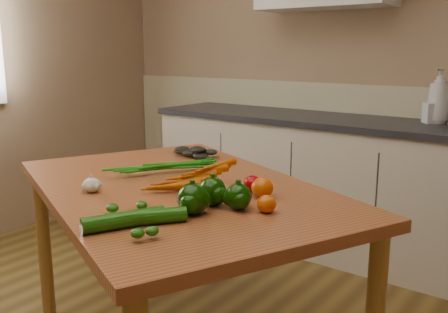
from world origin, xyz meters
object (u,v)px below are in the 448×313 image
Objects in this scene: garlic_bulb at (92,185)px; zucchini_a at (146,217)px; tomato_a at (252,184)px; pepper_c at (193,199)px; soap_bottle_a at (439,96)px; carrot_bunch at (185,174)px; pepper_a at (212,191)px; table at (177,206)px; tomato_b at (262,188)px; soap_bottle_b at (432,108)px; zucchini_b at (124,220)px; leafy_greens at (195,146)px; pepper_b at (238,197)px; tomato_c at (267,204)px.

zucchini_a is at bearing -17.04° from garlic_bulb.
pepper_c is at bearing -91.71° from tomato_a.
soap_bottle_a is 1.18× the size of carrot_bunch.
soap_bottle_a reaches higher than pepper_a.
table is 0.35m from garlic_bulb.
zucchini_a is (-0.04, -0.28, -0.02)m from pepper_a.
pepper_a is 1.20× the size of tomato_b.
soap_bottle_b is 2.18m from zucchini_b.
leafy_greens is 1.01m from zucchini_a.
tomato_a is 0.09m from tomato_b.
soap_bottle_a is 3.35× the size of pepper_a.
pepper_b is 0.17m from tomato_b.
pepper_b is 0.87× the size of pepper_c.
leafy_greens is 0.74m from garlic_bulb.
garlic_bulb is 0.61m from tomato_a.
pepper_b is 0.33m from zucchini_a.
pepper_b is 1.09× the size of tomato_b.
tomato_a is at bearing 111.39° from pepper_b.
soap_bottle_b is 1.84m from pepper_a.
pepper_b is at bearing -163.26° from tomato_c.
tomato_a is 0.25m from tomato_c.
tomato_c is 0.47m from zucchini_b.
table is at bearing 164.31° from pepper_b.
soap_bottle_a is at bearing 96.15° from carrot_bunch.
garlic_bulb is at bearing 154.10° from zucchini_b.
tomato_a is 0.27× the size of zucchini_b.
pepper_b reaches higher than garlic_bulb.
pepper_a is 0.11m from pepper_c.
carrot_bunch is 1.12× the size of zucchini_a.
carrot_bunch reaches higher than zucchini_b.
soap_bottle_a is 2.16m from zucchini_a.
leafy_greens is at bearing -119.60° from soap_bottle_a.
leafy_greens is at bearing 16.44° from soap_bottle_b.
soap_bottle_b is (-0.03, -0.02, -0.07)m from soap_bottle_a.
soap_bottle_a is 1.54× the size of leafy_greens.
carrot_bunch is at bearing 117.63° from zucchini_a.
pepper_a reaches higher than garlic_bulb.
soap_bottle_a is at bearing 84.84° from pepper_b.
garlic_bulb is 0.81× the size of tomato_b.
soap_bottle_a is at bearing 56.46° from leafy_greens.
soap_bottle_b is 1.86× the size of pepper_a.
tomato_c is at bearing 48.23° from soap_bottle_b.
tomato_c reaches higher than table.
tomato_b reaches higher than zucchini_b.
table is 7.11× the size of zucchini_a.
garlic_bulb is 0.26× the size of zucchini_b.
zucchini_b is (-0.09, -0.56, -0.01)m from tomato_a.
tomato_c is (0.19, 0.04, -0.02)m from pepper_a.
garlic_bulb is 0.67× the size of pepper_a.
tomato_c is (-0.07, -1.80, -0.23)m from soap_bottle_a.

